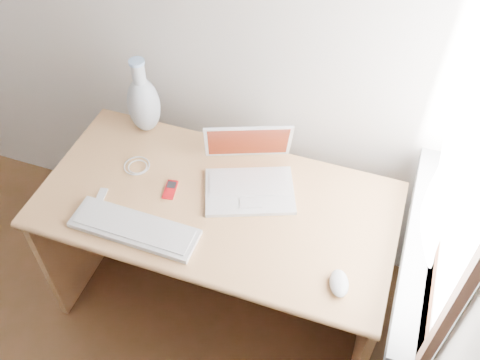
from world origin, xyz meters
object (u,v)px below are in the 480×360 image
(external_keyboard, at_px, (134,228))
(vase, at_px, (143,103))
(desk, at_px, (225,219))
(laptop, at_px, (254,175))

(external_keyboard, relative_size, vase, 1.36)
(desk, bearing_deg, external_keyboard, -127.17)
(vase, bearing_deg, external_keyboard, -68.90)
(desk, xyz_separation_m, vase, (-0.44, 0.21, 0.35))
(desk, height_order, laptop, laptop)
(desk, xyz_separation_m, laptop, (0.11, 0.05, 0.26))
(desk, height_order, vase, vase)
(desk, relative_size, laptop, 3.38)
(laptop, bearing_deg, vase, 141.94)
(laptop, height_order, vase, vase)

